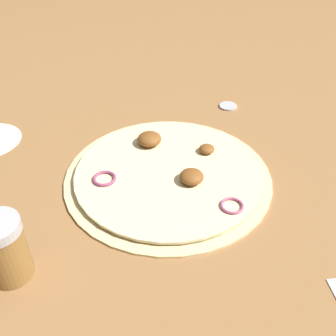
{
  "coord_description": "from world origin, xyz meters",
  "views": [
    {
      "loc": [
        -0.14,
        -0.42,
        0.37
      ],
      "look_at": [
        0.0,
        0.0,
        0.02
      ],
      "focal_mm": 42.0,
      "sensor_mm": 36.0,
      "label": 1
    }
  ],
  "objects": [
    {
      "name": "pizza",
      "position": [
        0.0,
        0.0,
        0.01
      ],
      "size": [
        0.3,
        0.3,
        0.03
      ],
      "color": "beige",
      "rests_on": "ground_plane"
    },
    {
      "name": "spice_jar",
      "position": [
        -0.22,
        -0.11,
        0.04
      ],
      "size": [
        0.05,
        0.05,
        0.08
      ],
      "color": "olive",
      "rests_on": "ground_plane"
    },
    {
      "name": "ground_plane",
      "position": [
        0.0,
        0.0,
        0.0
      ],
      "size": [
        3.0,
        3.0,
        0.0
      ],
      "primitive_type": "plane",
      "color": "olive"
    },
    {
      "name": "loose_cap",
      "position": [
        0.17,
        0.16,
        0.0
      ],
      "size": [
        0.03,
        0.03,
        0.01
      ],
      "color": "#B2B2B7",
      "rests_on": "ground_plane"
    }
  ]
}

